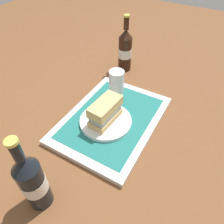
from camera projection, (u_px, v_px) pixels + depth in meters
ground_plane at (112, 121)px, 0.81m from camera, size 3.00×3.00×0.00m
tray at (112, 120)px, 0.80m from camera, size 0.44×0.32×0.02m
placemat at (112, 118)px, 0.79m from camera, size 0.38×0.27×0.00m
plate at (106, 121)px, 0.77m from camera, size 0.19×0.19×0.01m
sandwich at (106, 111)px, 0.74m from camera, size 0.14×0.07×0.08m
beer_glass at (117, 84)px, 0.83m from camera, size 0.06×0.06×0.12m
beer_bottle at (125, 50)px, 1.00m from camera, size 0.07×0.07×0.27m
second_bottle at (32, 181)px, 0.52m from camera, size 0.07×0.07×0.27m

